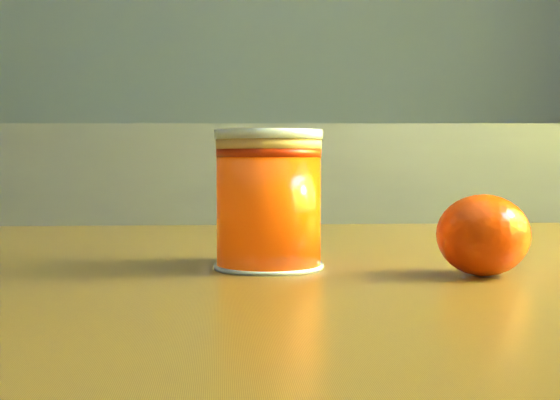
{
  "coord_description": "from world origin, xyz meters",
  "views": [
    {
      "loc": [
        0.7,
        -0.42,
        0.83
      ],
      "look_at": [
        0.7,
        0.1,
        0.8
      ],
      "focal_mm": 50.0,
      "sensor_mm": 36.0,
      "label": 1
    }
  ],
  "objects": [
    {
      "name": "juice_glass",
      "position": [
        0.7,
        0.09,
        0.8
      ],
      "size": [
        0.07,
        0.07,
        0.09
      ],
      "rotation": [
        0.0,
        0.0,
        0.27
      ],
      "color": "#FF4605",
      "rests_on": "table"
    },
    {
      "name": "orange_back",
      "position": [
        0.83,
        0.06,
        0.78
      ],
      "size": [
        0.06,
        0.06,
        0.05
      ],
      "primitive_type": "ellipsoid",
      "rotation": [
        0.0,
        0.0,
        0.11
      ],
      "color": "#E83A04",
      "rests_on": "table"
    },
    {
      "name": "orange_front",
      "position": [
        0.69,
        0.11,
        0.78
      ],
      "size": [
        0.07,
        0.07,
        0.05
      ],
      "primitive_type": "ellipsoid",
      "rotation": [
        0.0,
        0.0,
        0.19
      ],
      "color": "#E83A04",
      "rests_on": "table"
    }
  ]
}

